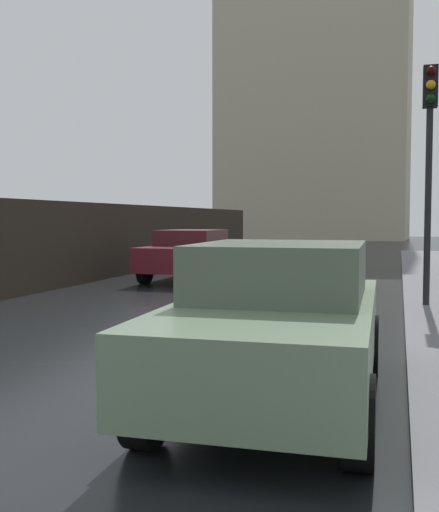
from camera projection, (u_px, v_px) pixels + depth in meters
name	position (u px, v px, depth m)	size (l,w,h in m)	color
car_green_near_kerb	(279.00, 322.00, 5.81)	(1.89, 4.13, 1.52)	slate
car_maroon_mid_road	(192.00, 253.00, 17.54)	(1.94, 4.40, 1.43)	maroon
traffic_light	(429.00, 140.00, 11.33)	(0.26, 0.39, 4.39)	black
distant_tower	(315.00, 35.00, 51.77)	(15.91, 8.55, 34.23)	#B2A88E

